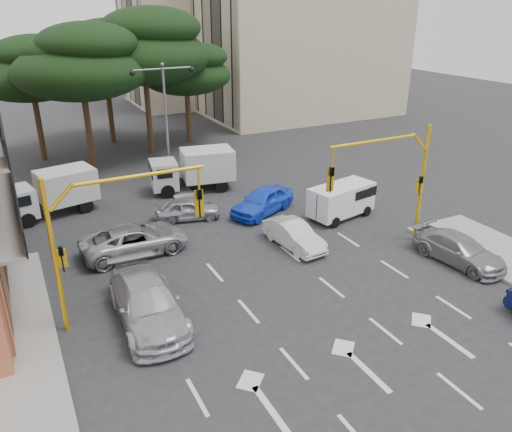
% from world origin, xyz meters
% --- Properties ---
extents(ground, '(120.00, 120.00, 0.00)m').
position_xyz_m(ground, '(0.00, 0.00, 0.00)').
color(ground, '#28282B').
rests_on(ground, ground).
extents(median_strip, '(1.40, 6.00, 0.15)m').
position_xyz_m(median_strip, '(0.00, 16.00, 0.07)').
color(median_strip, gray).
rests_on(median_strip, ground).
extents(apartment_beige_near, '(20.20, 12.15, 18.70)m').
position_xyz_m(apartment_beige_near, '(19.95, 32.00, 9.35)').
color(apartment_beige_near, '#BFA78F').
rests_on(apartment_beige_near, ground).
extents(apartment_beige_far, '(16.20, 12.15, 16.70)m').
position_xyz_m(apartment_beige_far, '(12.95, 44.00, 8.35)').
color(apartment_beige_far, '#BFA78F').
rests_on(apartment_beige_far, ground).
extents(pine_left_near, '(9.15, 9.15, 10.23)m').
position_xyz_m(pine_left_near, '(-3.94, 21.96, 7.60)').
color(pine_left_near, '#382616').
rests_on(pine_left_near, ground).
extents(pine_center, '(9.98, 9.98, 11.16)m').
position_xyz_m(pine_center, '(1.06, 23.96, 8.30)').
color(pine_center, '#382616').
rests_on(pine_center, ground).
extents(pine_left_far, '(8.32, 8.32, 9.30)m').
position_xyz_m(pine_left_far, '(-6.94, 25.96, 6.91)').
color(pine_left_far, '#382616').
rests_on(pine_left_far, ground).
extents(pine_right, '(7.49, 7.49, 8.37)m').
position_xyz_m(pine_right, '(5.06, 25.96, 6.22)').
color(pine_right, '#382616').
rests_on(pine_right, ground).
extents(pine_back, '(9.15, 9.15, 10.23)m').
position_xyz_m(pine_back, '(-0.94, 28.96, 7.60)').
color(pine_back, '#382616').
rests_on(pine_back, ground).
extents(signal_mast_right, '(5.79, 0.37, 6.00)m').
position_xyz_m(signal_mast_right, '(6.80, 1.99, 3.88)').
color(signal_mast_right, gold).
rests_on(signal_mast_right, ground).
extents(signal_mast_left, '(5.79, 0.37, 6.00)m').
position_xyz_m(signal_mast_left, '(-6.80, 1.99, 3.88)').
color(signal_mast_left, gold).
rests_on(signal_mast_left, ground).
extents(street_lamp_center, '(4.16, 0.36, 7.77)m').
position_xyz_m(street_lamp_center, '(0.00, 16.00, 5.43)').
color(street_lamp_center, slate).
rests_on(street_lamp_center, median_strip).
extents(car_white_hatch, '(1.73, 3.97, 1.27)m').
position_xyz_m(car_white_hatch, '(2.57, 4.13, 0.64)').
color(car_white_hatch, silver).
rests_on(car_white_hatch, ground).
extents(car_blue_compact, '(4.78, 3.54, 1.52)m').
position_xyz_m(car_blue_compact, '(3.20, 8.71, 0.76)').
color(car_blue_compact, blue).
rests_on(car_blue_compact, ground).
extents(car_silver_wagon, '(2.47, 5.68, 1.63)m').
position_xyz_m(car_silver_wagon, '(-5.72, 1.17, 0.81)').
color(car_silver_wagon, '#ACAEB5').
rests_on(car_silver_wagon, ground).
extents(car_silver_cross_a, '(5.33, 2.67, 1.45)m').
position_xyz_m(car_silver_cross_a, '(-4.69, 7.00, 0.72)').
color(car_silver_cross_a, '#A4A7AC').
rests_on(car_silver_cross_a, ground).
extents(car_silver_cross_b, '(3.92, 2.29, 1.25)m').
position_xyz_m(car_silver_cross_b, '(-1.01, 9.82, 0.63)').
color(car_silver_cross_b, '#A0A3A8').
rests_on(car_silver_cross_b, ground).
extents(car_silver_parked, '(2.33, 4.70, 1.31)m').
position_xyz_m(car_silver_parked, '(8.65, -0.80, 0.66)').
color(car_silver_parked, gray).
rests_on(car_silver_parked, ground).
extents(van_white, '(4.16, 2.49, 1.94)m').
position_xyz_m(van_white, '(6.89, 6.15, 0.97)').
color(van_white, white).
rests_on(van_white, ground).
extents(box_truck_a, '(5.45, 3.22, 2.51)m').
position_xyz_m(box_truck_a, '(-7.66, 14.00, 1.26)').
color(box_truck_a, silver).
rests_on(box_truck_a, ground).
extents(box_truck_b, '(5.69, 3.14, 2.65)m').
position_xyz_m(box_truck_b, '(1.00, 14.19, 1.33)').
color(box_truck_b, silver).
rests_on(box_truck_b, ground).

